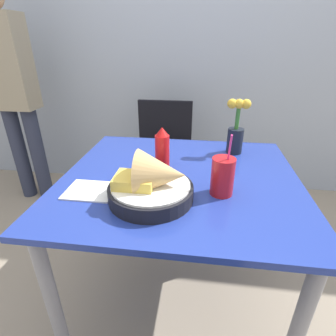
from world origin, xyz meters
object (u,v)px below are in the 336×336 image
at_px(ketchup_bottle, 162,149).
at_px(drink_cup, 222,178).
at_px(chair_far_window, 164,148).
at_px(flower_vase, 236,130).
at_px(food_basket, 154,184).
at_px(person_standing, 13,89).

height_order(ketchup_bottle, drink_cup, drink_cup).
bearing_deg(chair_far_window, flower_vase, -52.11).
bearing_deg(flower_vase, food_basket, -123.70).
bearing_deg(food_basket, chair_far_window, 96.77).
bearing_deg(drink_cup, ketchup_bottle, 143.94).
xyz_separation_m(ketchup_bottle, flower_vase, (0.32, 0.23, 0.02)).
xyz_separation_m(flower_vase, person_standing, (-1.55, 0.57, 0.06)).
distance_m(ketchup_bottle, flower_vase, 0.40).
height_order(chair_far_window, person_standing, person_standing).
bearing_deg(chair_far_window, food_basket, -83.23).
relative_size(drink_cup, flower_vase, 0.90).
bearing_deg(person_standing, drink_cup, -33.50).
height_order(chair_far_window, flower_vase, flower_vase).
xyz_separation_m(chair_far_window, person_standing, (-1.12, 0.01, 0.40)).
relative_size(food_basket, drink_cup, 1.25).
bearing_deg(chair_far_window, person_standing, 179.39).
bearing_deg(drink_cup, flower_vase, 78.54).
bearing_deg(ketchup_bottle, food_basket, -87.83).
xyz_separation_m(chair_far_window, flower_vase, (0.44, -0.56, 0.34)).
relative_size(chair_far_window, food_basket, 2.83).
relative_size(chair_far_window, drink_cup, 3.54).
height_order(ketchup_bottle, person_standing, person_standing).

